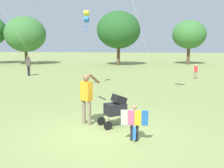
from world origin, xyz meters
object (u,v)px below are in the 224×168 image
child_with_butterfly_kite (134,120)px  person_adult_flyer (87,95)px  person_sitting_far (28,64)px  stroller (116,107)px  kite_orange_delta (86,17)px  person_red_shirt (196,70)px

child_with_butterfly_kite → person_adult_flyer: person_adult_flyer is taller
person_sitting_far → person_adult_flyer: bearing=-59.0°
stroller → person_sitting_far: person_sitting_far is taller
person_adult_flyer → stroller: (0.96, -0.05, -0.39)m
child_with_butterfly_kite → kite_orange_delta: size_ratio=0.22×
stroller → person_red_shirt: bearing=67.6°
child_with_butterfly_kite → person_adult_flyer: 2.11m
child_with_butterfly_kite → person_red_shirt: person_red_shirt is taller
stroller → person_red_shirt: person_red_shirt is taller
child_with_butterfly_kite → kite_orange_delta: bearing=109.7°
child_with_butterfly_kite → stroller: 1.42m
person_red_shirt → person_adult_flyer: bearing=-116.5°
stroller → person_sitting_far: size_ratio=0.67×
stroller → person_red_shirt: 12.41m
person_red_shirt → person_sitting_far: 12.85m
kite_orange_delta → person_sitting_far: kite_orange_delta is taller
person_red_shirt → person_sitting_far: (-12.84, 0.45, 0.31)m
child_with_butterfly_kite → stroller: size_ratio=0.93×
kite_orange_delta → person_sitting_far: bearing=139.8°
child_with_butterfly_kite → person_red_shirt: bearing=72.1°
kite_orange_delta → person_red_shirt: (7.10, 4.40, -3.45)m
stroller → kite_orange_delta: bearing=108.5°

